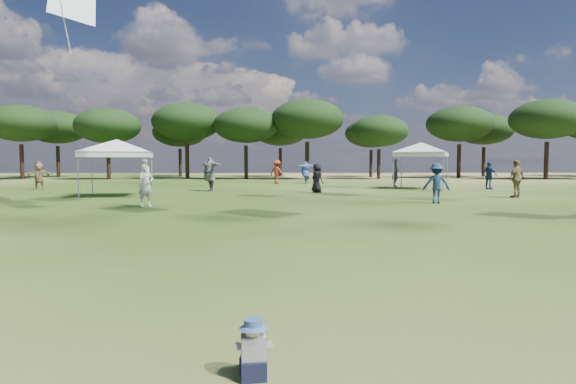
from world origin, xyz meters
The scene contains 5 objects.
tree_line centered at (2.39, 47.41, 5.42)m, with size 108.78×17.63×7.77m.
tent_left centered at (-7.37, 21.51, 2.59)m, with size 6.12×6.12×3.01m.
tent_right centered at (9.11, 27.73, 2.71)m, with size 5.55×5.55×3.14m.
toddler centered at (-0.12, 2.04, 0.20)m, with size 0.32×0.35×0.46m.
festival_crowd centered at (-2.65, 26.14, 0.89)m, with size 29.00×21.31×1.92m.
Camera 1 is at (0.04, -1.57, 1.65)m, focal length 30.00 mm.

